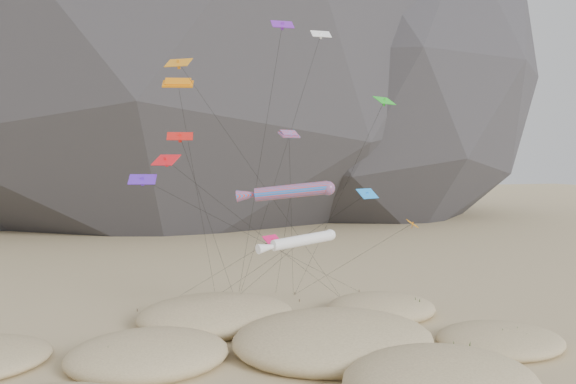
% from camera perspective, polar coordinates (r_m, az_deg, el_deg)
% --- Properties ---
extents(ground, '(500.00, 500.00, 0.00)m').
position_cam_1_polar(ground, '(41.67, 1.17, -18.66)').
color(ground, '#CCB789').
rests_on(ground, ground).
extents(dunes, '(53.21, 36.37, 3.78)m').
position_cam_1_polar(dunes, '(44.67, -2.79, -16.12)').
color(dunes, '#CCB789').
rests_on(dunes, ground).
extents(dune_grass, '(42.17, 28.20, 1.47)m').
position_cam_1_polar(dune_grass, '(44.85, -0.82, -15.86)').
color(dune_grass, black).
rests_on(dune_grass, ground).
extents(kite_stakes, '(25.29, 3.42, 0.30)m').
position_cam_1_polar(kite_stakes, '(62.51, -3.14, -10.95)').
color(kite_stakes, '#3F2D1E').
rests_on(kite_stakes, ground).
extents(rainbow_tube_kite, '(8.72, 15.71, 13.67)m').
position_cam_1_polar(rainbow_tube_kite, '(50.75, -0.01, 0.05)').
color(rainbow_tube_kite, '#F8311A').
rests_on(rainbow_tube_kite, ground).
extents(white_tube_kite, '(7.51, 14.96, 9.59)m').
position_cam_1_polar(white_tube_kite, '(46.68, 1.16, -5.00)').
color(white_tube_kite, white).
rests_on(white_tube_kite, ground).
extents(orange_parafoil, '(6.56, 11.25, 23.14)m').
position_cam_1_polar(orange_parafoil, '(53.58, -11.08, 10.58)').
color(orange_parafoil, orange).
rests_on(orange_parafoil, ground).
extents(multi_parafoil, '(4.87, 11.28, 18.34)m').
position_cam_1_polar(multi_parafoil, '(52.50, 0.12, 5.63)').
color(multi_parafoil, '#FF1C1A').
rests_on(multi_parafoil, ground).
extents(delta_kites, '(26.20, 16.26, 28.39)m').
position_cam_1_polar(delta_kites, '(49.81, -1.95, 5.21)').
color(delta_kites, '#DE145A').
rests_on(delta_kites, ground).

